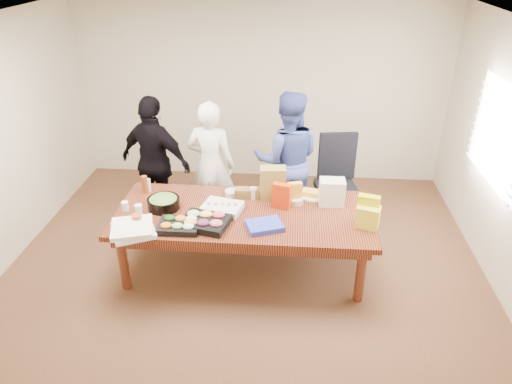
# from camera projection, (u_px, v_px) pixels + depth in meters

# --- Properties ---
(floor) EXTENTS (5.50, 5.00, 0.02)m
(floor) POSITION_uv_depth(u_px,v_px,m) (245.00, 268.00, 5.50)
(floor) COLOR #47301E
(floor) RESTS_ON ground
(ceiling) EXTENTS (5.50, 5.00, 0.02)m
(ceiling) POSITION_uv_depth(u_px,v_px,m) (241.00, 24.00, 4.21)
(ceiling) COLOR white
(ceiling) RESTS_ON wall_back
(wall_back) EXTENTS (5.50, 0.04, 2.70)m
(wall_back) POSITION_uv_depth(u_px,v_px,m) (261.00, 93.00, 7.05)
(wall_back) COLOR beige
(wall_back) RESTS_ON floor
(wall_front) EXTENTS (5.50, 0.04, 2.70)m
(wall_front) POSITION_uv_depth(u_px,v_px,m) (196.00, 346.00, 2.66)
(wall_front) COLOR beige
(wall_front) RESTS_ON floor
(window_panel) EXTENTS (0.03, 1.40, 1.10)m
(window_panel) POSITION_uv_depth(u_px,v_px,m) (498.00, 135.00, 5.12)
(window_panel) COLOR white
(window_panel) RESTS_ON wall_right
(window_blinds) EXTENTS (0.04, 1.36, 1.00)m
(window_blinds) POSITION_uv_depth(u_px,v_px,m) (494.00, 135.00, 5.12)
(window_blinds) COLOR beige
(window_blinds) RESTS_ON wall_right
(conference_table) EXTENTS (2.80, 1.20, 0.75)m
(conference_table) POSITION_uv_depth(u_px,v_px,m) (244.00, 241.00, 5.32)
(conference_table) COLOR #4C1C0F
(conference_table) RESTS_ON floor
(office_chair) EXTENTS (0.67, 0.67, 1.16)m
(office_chair) POSITION_uv_depth(u_px,v_px,m) (336.00, 186.00, 6.07)
(office_chair) COLOR black
(office_chair) RESTS_ON floor
(person_center) EXTENTS (0.66, 0.48, 1.69)m
(person_center) POSITION_uv_depth(u_px,v_px,m) (211.00, 165.00, 5.99)
(person_center) COLOR white
(person_center) RESTS_ON floor
(person_right) EXTENTS (0.90, 0.72, 1.79)m
(person_right) POSITION_uv_depth(u_px,v_px,m) (287.00, 160.00, 6.01)
(person_right) COLOR #3B498F
(person_right) RESTS_ON floor
(person_left) EXTENTS (1.10, 0.76, 1.73)m
(person_left) POSITION_uv_depth(u_px,v_px,m) (156.00, 162.00, 6.02)
(person_left) COLOR black
(person_left) RESTS_ON floor
(veggie_tray) EXTENTS (0.42, 0.33, 0.06)m
(veggie_tray) POSITION_uv_depth(u_px,v_px,m) (179.00, 226.00, 4.85)
(veggie_tray) COLOR black
(veggie_tray) RESTS_ON conference_table
(fruit_tray) EXTENTS (0.56, 0.48, 0.07)m
(fruit_tray) POSITION_uv_depth(u_px,v_px,m) (205.00, 222.00, 4.89)
(fruit_tray) COLOR black
(fruit_tray) RESTS_ON conference_table
(sheet_cake) EXTENTS (0.48, 0.40, 0.07)m
(sheet_cake) POSITION_uv_depth(u_px,v_px,m) (222.00, 208.00, 5.16)
(sheet_cake) COLOR silver
(sheet_cake) RESTS_ON conference_table
(salad_bowl) EXTENTS (0.42, 0.42, 0.12)m
(salad_bowl) POSITION_uv_depth(u_px,v_px,m) (164.00, 203.00, 5.20)
(salad_bowl) COLOR black
(salad_bowl) RESTS_ON conference_table
(chip_bag_blue) EXTENTS (0.43, 0.38, 0.05)m
(chip_bag_blue) POSITION_uv_depth(u_px,v_px,m) (265.00, 226.00, 4.85)
(chip_bag_blue) COLOR #2F3AB7
(chip_bag_blue) RESTS_ON conference_table
(chip_bag_red) EXTENTS (0.22, 0.14, 0.29)m
(chip_bag_red) POSITION_uv_depth(u_px,v_px,m) (282.00, 196.00, 5.17)
(chip_bag_red) COLOR red
(chip_bag_red) RESTS_ON conference_table
(chip_bag_yellow) EXTENTS (0.24, 0.14, 0.33)m
(chip_bag_yellow) POSITION_uv_depth(u_px,v_px,m) (368.00, 210.00, 4.86)
(chip_bag_yellow) COLOR #DEC805
(chip_bag_yellow) RESTS_ON conference_table
(chip_bag_orange) EXTENTS (0.17, 0.12, 0.25)m
(chip_bag_orange) POSITION_uv_depth(u_px,v_px,m) (294.00, 193.00, 5.28)
(chip_bag_orange) COLOR orange
(chip_bag_orange) RESTS_ON conference_table
(mayo_jar) EXTENTS (0.09, 0.09, 0.14)m
(mayo_jar) POSITION_uv_depth(u_px,v_px,m) (253.00, 193.00, 5.39)
(mayo_jar) COLOR silver
(mayo_jar) RESTS_ON conference_table
(mustard_bottle) EXTENTS (0.08, 0.08, 0.18)m
(mustard_bottle) POSITION_uv_depth(u_px,v_px,m) (275.00, 194.00, 5.32)
(mustard_bottle) COLOR yellow
(mustard_bottle) RESTS_ON conference_table
(dressing_bottle) EXTENTS (0.08, 0.08, 0.21)m
(dressing_bottle) POSITION_uv_depth(u_px,v_px,m) (145.00, 184.00, 5.50)
(dressing_bottle) COLOR brown
(dressing_bottle) RESTS_ON conference_table
(ranch_bottle) EXTENTS (0.06, 0.06, 0.16)m
(ranch_bottle) POSITION_uv_depth(u_px,v_px,m) (149.00, 185.00, 5.54)
(ranch_bottle) COLOR beige
(ranch_bottle) RESTS_ON conference_table
(banana_bunch) EXTENTS (0.25, 0.18, 0.07)m
(banana_bunch) POSITION_uv_depth(u_px,v_px,m) (312.00, 194.00, 5.44)
(banana_bunch) COLOR yellow
(banana_bunch) RESTS_ON conference_table
(bread_loaf) EXTENTS (0.29, 0.14, 0.11)m
(bread_loaf) POSITION_uv_depth(u_px,v_px,m) (247.00, 193.00, 5.42)
(bread_loaf) COLOR brown
(bread_loaf) RESTS_ON conference_table
(kraft_bag) EXTENTS (0.30, 0.19, 0.38)m
(kraft_bag) POSITION_uv_depth(u_px,v_px,m) (273.00, 183.00, 5.35)
(kraft_bag) COLOR olive
(kraft_bag) RESTS_ON conference_table
(red_cup) EXTENTS (0.11, 0.11, 0.13)m
(red_cup) POSITION_uv_depth(u_px,v_px,m) (137.00, 220.00, 4.87)
(red_cup) COLOR #B04222
(red_cup) RESTS_ON conference_table
(clear_cup_a) EXTENTS (0.09, 0.09, 0.11)m
(clear_cup_a) POSITION_uv_depth(u_px,v_px,m) (139.00, 210.00, 5.09)
(clear_cup_a) COLOR white
(clear_cup_a) RESTS_ON conference_table
(clear_cup_b) EXTENTS (0.09, 0.09, 0.10)m
(clear_cup_b) POSITION_uv_depth(u_px,v_px,m) (125.00, 206.00, 5.16)
(clear_cup_b) COLOR white
(clear_cup_b) RESTS_ON conference_table
(pizza_box_lower) EXTENTS (0.54, 0.54, 0.05)m
(pizza_box_lower) POSITION_uv_depth(u_px,v_px,m) (134.00, 231.00, 4.78)
(pizza_box_lower) COLOR white
(pizza_box_lower) RESTS_ON conference_table
(pizza_box_upper) EXTENTS (0.50, 0.50, 0.05)m
(pizza_box_upper) POSITION_uv_depth(u_px,v_px,m) (132.00, 228.00, 4.74)
(pizza_box_upper) COLOR white
(pizza_box_upper) RESTS_ON pizza_box_lower
(plate_a) EXTENTS (0.31, 0.31, 0.02)m
(plate_a) POSITION_uv_depth(u_px,v_px,m) (313.00, 196.00, 5.45)
(plate_a) COLOR white
(plate_a) RESTS_ON conference_table
(plate_b) EXTENTS (0.31, 0.31, 0.02)m
(plate_b) POSITION_uv_depth(u_px,v_px,m) (326.00, 197.00, 5.42)
(plate_b) COLOR white
(plate_b) RESTS_ON conference_table
(dip_bowl_a) EXTENTS (0.18, 0.18, 0.07)m
(dip_bowl_a) POSITION_uv_depth(u_px,v_px,m) (296.00, 201.00, 5.30)
(dip_bowl_a) COLOR beige
(dip_bowl_a) RESTS_ON conference_table
(dip_bowl_b) EXTENTS (0.19, 0.19, 0.06)m
(dip_bowl_b) POSITION_uv_depth(u_px,v_px,m) (232.00, 193.00, 5.47)
(dip_bowl_b) COLOR beige
(dip_bowl_b) RESTS_ON conference_table
(grocery_bag_white) EXTENTS (0.28, 0.20, 0.30)m
(grocery_bag_white) POSITION_uv_depth(u_px,v_px,m) (332.00, 192.00, 5.24)
(grocery_bag_white) COLOR silver
(grocery_bag_white) RESTS_ON conference_table
(grocery_bag_yellow) EXTENTS (0.27, 0.22, 0.23)m
(grocery_bag_yellow) POSITION_uv_depth(u_px,v_px,m) (368.00, 217.00, 4.84)
(grocery_bag_yellow) COLOR yellow
(grocery_bag_yellow) RESTS_ON conference_table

